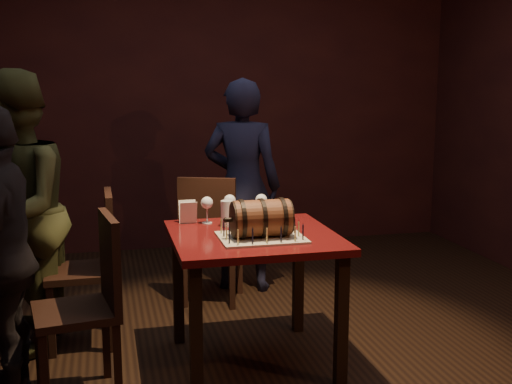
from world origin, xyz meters
TOP-DOWN VIEW (x-y plane):
  - room_shell at (0.00, 0.00)m, footprint 5.04×5.04m
  - pub_table at (-0.04, -0.13)m, footprint 0.90×0.90m
  - cake_board at (-0.02, -0.25)m, footprint 0.45×0.35m
  - barrel_cake at (-0.02, -0.25)m, footprint 0.37×0.21m
  - birthday_candles at (-0.02, -0.25)m, footprint 0.40×0.30m
  - wine_glass_left at (-0.24, 0.18)m, footprint 0.07×0.07m
  - wine_glass_mid at (-0.10, 0.21)m, footprint 0.07×0.07m
  - wine_glass_right at (0.09, 0.19)m, footprint 0.07×0.07m
  - pint_of_ale at (-0.14, 0.08)m, footprint 0.07×0.07m
  - menu_card at (-0.35, 0.21)m, footprint 0.10×0.05m
  - chair_back at (-0.12, 0.87)m, footprint 0.52×0.52m
  - chair_left_rear at (-0.91, 0.36)m, footprint 0.40×0.40m
  - chair_left_front at (-0.91, -0.32)m, footprint 0.46×0.46m
  - person_back at (0.18, 1.17)m, footprint 0.69×0.58m
  - person_left_rear at (-1.34, 0.35)m, footprint 0.70×0.86m
  - person_left_front at (-1.33, -0.25)m, footprint 0.42×0.89m

SIDE VIEW (x-z plane):
  - chair_back at x=-0.12m, z-range 0.06..0.99m
  - chair_left_rear at x=-0.91m, z-range 0.06..0.99m
  - chair_left_front at x=-0.91m, z-range 0.06..0.99m
  - pub_table at x=-0.04m, z-range 0.27..1.02m
  - person_left_front at x=-1.33m, z-range 0.00..1.48m
  - cake_board at x=-0.02m, z-range 0.75..0.76m
  - person_back at x=0.18m, z-range 0.00..1.60m
  - birthday_candles at x=-0.02m, z-range 0.76..0.85m
  - menu_card at x=-0.35m, z-range 0.75..0.88m
  - pint_of_ale at x=-0.14m, z-range 0.75..0.90m
  - person_left_rear at x=-1.34m, z-range 0.00..1.65m
  - barrel_cake at x=-0.02m, z-range 0.75..0.97m
  - wine_glass_mid at x=-0.10m, z-range 0.79..0.95m
  - wine_glass_left at x=-0.24m, z-range 0.79..0.95m
  - wine_glass_right at x=0.09m, z-range 0.79..0.95m
  - room_shell at x=0.00m, z-range 0.00..2.80m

